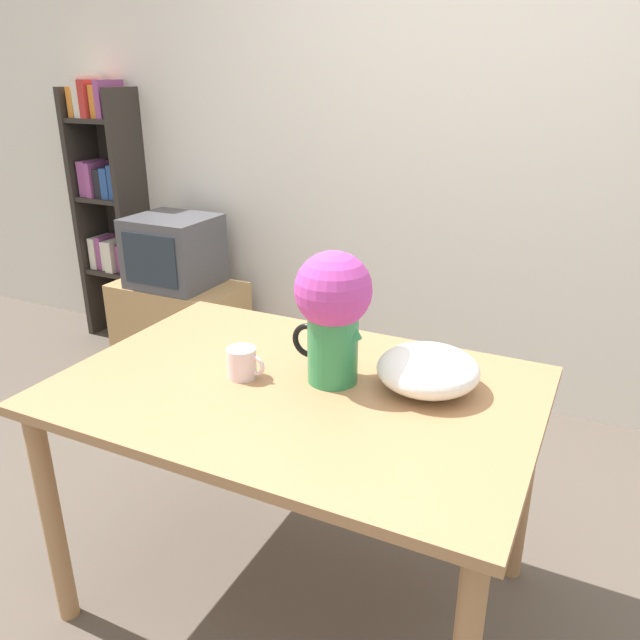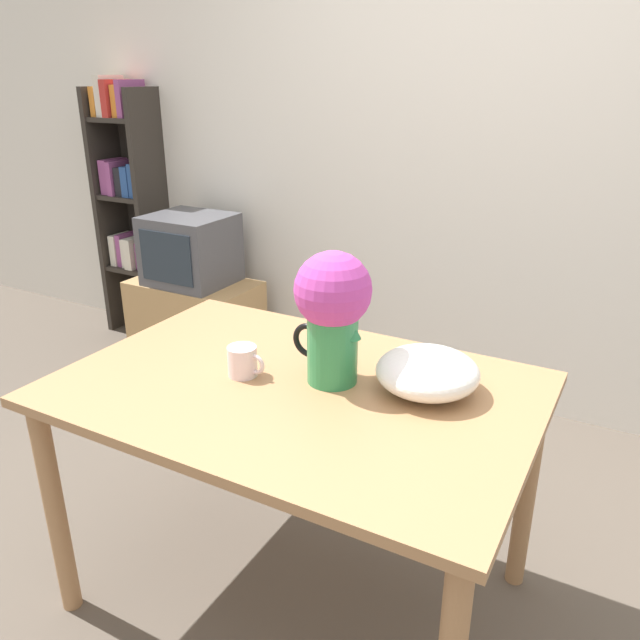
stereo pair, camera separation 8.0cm
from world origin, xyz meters
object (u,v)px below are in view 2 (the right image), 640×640
object	(u,v)px
flower_vase	(333,307)
coffee_mug	(243,361)
white_bowl	(427,372)
tv_set	(190,249)

from	to	relation	value
flower_vase	coffee_mug	xyz separation A→B (m)	(-0.25, -0.10, -0.18)
coffee_mug	white_bowl	xyz separation A→B (m)	(0.51, 0.17, 0.02)
coffee_mug	white_bowl	bearing A→B (deg)	18.01
flower_vase	white_bowl	distance (m)	0.32
flower_vase	white_bowl	world-z (taller)	flower_vase
white_bowl	tv_set	bearing A→B (deg)	147.76
flower_vase	tv_set	xyz separation A→B (m)	(-1.56, 1.22, -0.32)
coffee_mug	tv_set	bearing A→B (deg)	134.89
flower_vase	white_bowl	size ratio (longest dim) A/B	1.34
coffee_mug	white_bowl	size ratio (longest dim) A/B	0.42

